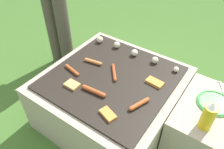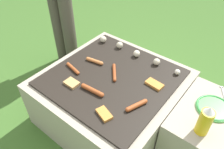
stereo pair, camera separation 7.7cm
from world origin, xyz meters
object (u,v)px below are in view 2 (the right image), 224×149
at_px(plate_colorful, 214,108).
at_px(fork_utensil, 223,94).
at_px(sausage_front_center, 114,72).
at_px(condiment_bottle, 205,121).

distance_m(plate_colorful, fork_utensil, 0.17).
xyz_separation_m(sausage_front_center, fork_utensil, (0.71, 0.29, -0.01)).
bearing_deg(plate_colorful, condiment_bottle, -90.25).
bearing_deg(fork_utensil, plate_colorful, -92.44).
height_order(sausage_front_center, condiment_bottle, condiment_bottle).
distance_m(sausage_front_center, plate_colorful, 0.71).
xyz_separation_m(plate_colorful, condiment_bottle, (-0.00, -0.21, 0.09)).
distance_m(condiment_bottle, fork_utensil, 0.39).
distance_m(sausage_front_center, fork_utensil, 0.77).
bearing_deg(condiment_bottle, plate_colorful, 89.75).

